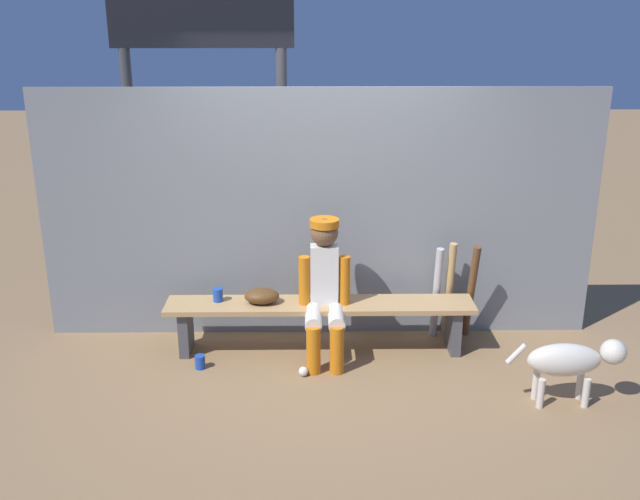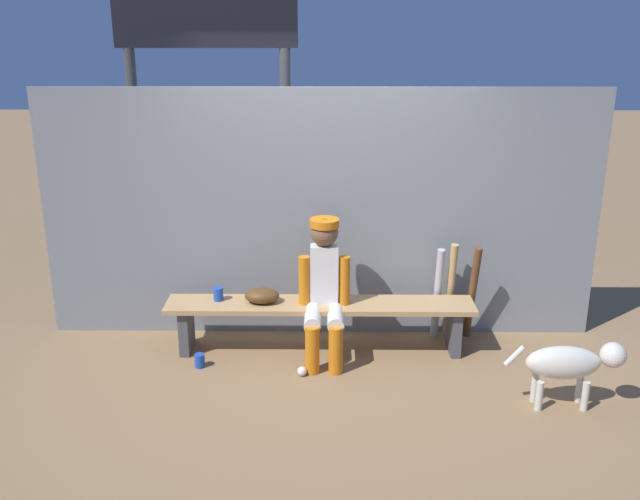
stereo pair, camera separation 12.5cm
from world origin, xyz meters
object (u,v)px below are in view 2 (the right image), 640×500
Objects in this scene: dugout_bench at (320,313)px; player_seated at (324,286)px; cup_on_ground at (200,361)px; dog at (571,363)px; baseball_glove at (262,296)px; scoreboard at (214,55)px; bat_aluminum_silver at (437,294)px; bat_wood_dark at (472,293)px; bat_wood_tan at (450,291)px; baseball at (302,371)px; cup_on_bench at (218,294)px.

dugout_bench is 0.30m from player_seated.
cup_on_ground is 2.77m from dog.
baseball_glove is 2.32m from scoreboard.
scoreboard reaches higher than baseball_glove.
bat_aluminum_silver is (0.95, 0.35, -0.20)m from player_seated.
player_seated reaches higher than cup_on_ground.
cup_on_ground is 0.03× the size of scoreboard.
bat_wood_dark is (1.74, 0.21, -0.05)m from baseball_glove.
bat_wood_tan reaches higher than dog.
player_seated is at bearing -12.12° from baseball_glove.
bat_aluminum_silver is at bearing 9.46° from baseball_glove.
dugout_bench is 1.02m from bat_aluminum_silver.
baseball is at bearing -117.52° from player_seated.
scoreboard is (-2.07, 1.10, 1.86)m from bat_wood_tan.
bat_wood_dark is at bearing 24.57° from baseball.
dugout_bench is at bearing 107.67° from player_seated.
dugout_bench is 1.13m from bat_wood_tan.
bat_wood_tan is 1.01× the size of dog.
dugout_bench is 1.29m from bat_wood_dark.
bat_aluminum_silver is 11.01× the size of baseball.
baseball is 0.02× the size of scoreboard.
player_seated is 0.88m from cup_on_bench.
dog is at bearing -25.78° from dugout_bench.
bat_wood_tan is at bearing 15.47° from cup_on_ground.
player_seated is (0.03, -0.11, 0.28)m from dugout_bench.
dog is (0.78, -1.09, -0.07)m from bat_aluminum_silver.
player_seated is 1.14m from cup_on_ground.
cup_on_bench is at bearing 71.20° from cup_on_ground.
player_seated is 10.30× the size of cup_on_ground.
bat_wood_tan is 7.74× the size of cup_on_bench.
bat_wood_dark is at bearing 4.54° from cup_on_bench.
scoreboard is at bearing 125.58° from dugout_bench.
bat_wood_dark reaches higher than bat_aluminum_silver.
cup_on_ground is at bearing -164.53° from bat_wood_tan.
player_seated is at bearing 156.73° from dog.
bat_wood_dark reaches higher than cup_on_bench.
bat_aluminum_silver is 1.82m from cup_on_bench.
dog is (2.70, -0.55, 0.28)m from cup_on_ground.
bat_aluminum_silver is at bearing 13.81° from dugout_bench.
dog is at bearing -59.22° from bat_wood_tan.
dog is (1.89, -0.42, 0.30)m from baseball.
scoreboard reaches higher than baseball.
cup_on_bench is 0.13× the size of dog.
bat_wood_dark is 2.30m from cup_on_ground.
scoreboard is 4.03m from dog.
scoreboard reaches higher than player_seated.
cup_on_bench is (-0.83, 0.04, 0.15)m from dugout_bench.
bat_wood_dark is 7.91× the size of cup_on_ground.
dog reaches higher than cup_on_ground.
player_seated is 2.45m from scoreboard.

